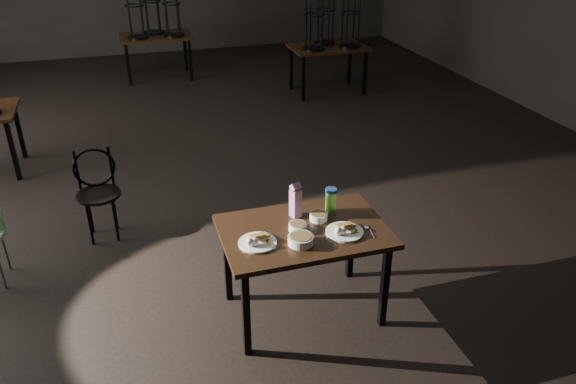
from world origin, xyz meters
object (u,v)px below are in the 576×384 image
object	(u,v)px
main_table	(304,238)
juice_carton	(296,201)
water_bottle	(331,200)
bentwood_chair	(97,187)

from	to	relation	value
main_table	juice_carton	xyz separation A→B (m)	(-0.00, 0.19, 0.21)
juice_carton	water_bottle	bearing A→B (deg)	-1.99
water_bottle	juice_carton	bearing A→B (deg)	178.01
water_bottle	bentwood_chair	bearing A→B (deg)	139.83
main_table	juice_carton	size ratio (longest dim) A/B	4.27
juice_carton	bentwood_chair	xyz separation A→B (m)	(-1.46, 1.46, -0.38)
water_bottle	bentwood_chair	xyz separation A→B (m)	(-1.74, 1.47, -0.35)
main_table	water_bottle	world-z (taller)	water_bottle
juice_carton	main_table	bearing A→B (deg)	-88.54
main_table	bentwood_chair	distance (m)	2.21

